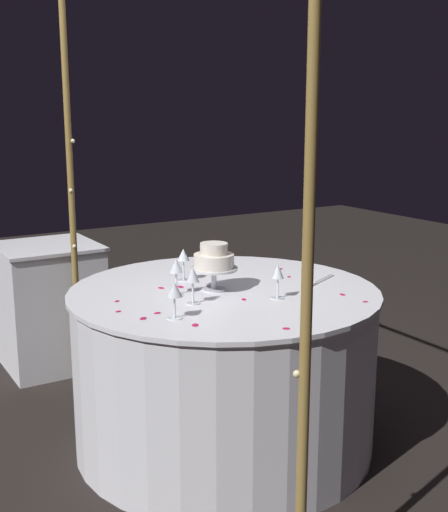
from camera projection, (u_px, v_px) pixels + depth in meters
The scene contains 27 objects.
ground_plane at pixel (224, 441), 3.25m from camera, with size 12.00×12.00×0.00m, color black.
decorative_arch at pixel (151, 135), 2.75m from camera, with size 2.16×0.06×2.26m.
main_table at pixel (224, 367), 3.17m from camera, with size 1.45×1.45×0.77m.
side_table at pixel (50, 305), 4.15m from camera, with size 0.59×0.59×0.78m.
tiered_cake at pixel (214, 260), 3.04m from camera, with size 0.22×0.22×0.22m.
wine_glass_0 at pixel (193, 277), 2.83m from camera, with size 0.06×0.06×0.16m.
wine_glass_1 at pixel (183, 257), 3.22m from camera, with size 0.06×0.06×0.16m.
wine_glass_2 at pixel (278, 274), 2.91m from camera, with size 0.06×0.06×0.16m.
wine_glass_3 at pixel (176, 268), 2.97m from camera, with size 0.06×0.06×0.17m.
wine_glass_4 at pixel (174, 291), 2.63m from camera, with size 0.07×0.07×0.15m.
cake_knife at pixel (318, 282), 3.20m from camera, with size 0.15×0.28×0.01m.
rose_petal_0 at pixel (200, 269), 3.46m from camera, with size 0.03×0.02×0.00m, color #C61951.
rose_petal_1 at pixel (195, 325), 2.57m from camera, with size 0.04×0.03×0.00m, color #C61951.
rose_petal_2 at pixel (180, 287), 3.12m from camera, with size 0.04×0.03×0.00m, color #C61951.
rose_petal_3 at pixel (161, 288), 3.10m from camera, with size 0.03×0.02×0.00m, color #C61951.
rose_petal_4 at pixel (365, 302), 2.88m from camera, with size 0.03×0.02×0.00m, color #C61951.
rose_petal_5 at pixel (280, 269), 3.47m from camera, with size 0.03×0.02×0.00m, color #C61951.
rose_petal_6 at pixel (118, 311), 2.74m from camera, with size 0.03×0.02×0.00m, color #C61951.
rose_petal_7 at pixel (311, 284), 3.17m from camera, with size 0.03×0.02×0.00m, color #C61951.
rose_petal_8 at pixel (244, 299), 2.91m from camera, with size 0.03×0.02×0.00m, color #C61951.
rose_petal_9 at pixel (286, 328), 2.53m from camera, with size 0.03×0.02×0.00m, color #C61951.
rose_petal_10 at pixel (289, 277), 3.31m from camera, with size 0.03×0.02×0.00m, color #C61951.
rose_petal_11 at pixel (342, 294), 2.99m from camera, with size 0.03×0.02×0.00m, color #C61951.
rose_petal_12 at pixel (199, 263), 3.61m from camera, with size 0.04×0.03×0.00m, color #C61951.
rose_petal_13 at pixel (157, 313), 2.72m from camera, with size 0.03×0.02×0.00m, color #C61951.
rose_petal_14 at pixel (143, 318), 2.65m from camera, with size 0.04×0.02×0.00m, color #C61951.
rose_petal_15 at pixel (117, 301), 2.89m from camera, with size 0.03×0.02×0.00m, color #C61951.
Camera 1 is at (-2.54, 1.55, 1.58)m, focal length 46.60 mm.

